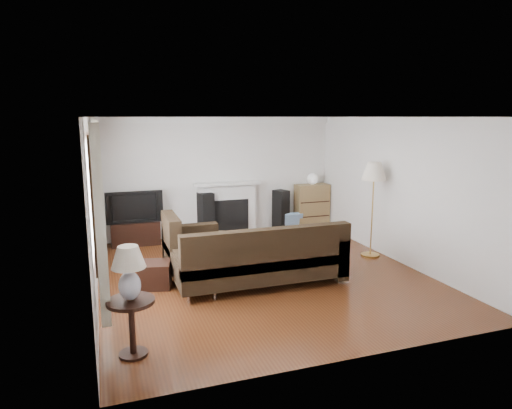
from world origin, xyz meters
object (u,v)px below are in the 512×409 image
object	(u,v)px
tv_stand	(135,233)
side_table	(132,328)
bookshelf	(312,207)
floor_lamp	(372,210)
coffee_table	(235,244)
sectional_sofa	(260,256)

from	to	relation	value
tv_stand	side_table	size ratio (longest dim) A/B	1.49
bookshelf	side_table	bearing A→B (deg)	-133.72
bookshelf	floor_lamp	distance (m)	2.24
bookshelf	side_table	size ratio (longest dim) A/B	1.63
coffee_table	side_table	distance (m)	3.73
sectional_sofa	floor_lamp	world-z (taller)	floor_lamp
bookshelf	coffee_table	world-z (taller)	bookshelf
bookshelf	side_table	distance (m)	6.15
tv_stand	side_table	xyz separation A→B (m)	(-0.37, -4.41, 0.08)
bookshelf	coffee_table	size ratio (longest dim) A/B	1.01
tv_stand	sectional_sofa	world-z (taller)	sectional_sofa
bookshelf	side_table	xyz separation A→B (m)	(-4.25, -4.44, -0.20)
sectional_sofa	coffee_table	distance (m)	1.58
tv_stand	coffee_table	size ratio (longest dim) A/B	0.93
sectional_sofa	bookshelf	bearing A→B (deg)	51.85
bookshelf	tv_stand	bearing A→B (deg)	-179.56
floor_lamp	sectional_sofa	bearing A→B (deg)	-164.13
tv_stand	sectional_sofa	xyz separation A→B (m)	(1.61, -2.86, 0.21)
tv_stand	coffee_table	world-z (taller)	tv_stand
sectional_sofa	side_table	bearing A→B (deg)	-141.85
sectional_sofa	side_table	distance (m)	2.52
sectional_sofa	coffee_table	world-z (taller)	sectional_sofa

